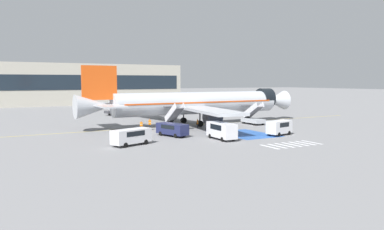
{
  "coord_description": "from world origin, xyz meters",
  "views": [
    {
      "loc": [
        -35.7,
        -59.97,
        8.11
      ],
      "look_at": [
        -3.36,
        -0.86,
        1.94
      ],
      "focal_mm": 35.0,
      "sensor_mm": 36.0,
      "label": 1
    }
  ],
  "objects_px": {
    "traffic_cone_0": "(223,130)",
    "terminal_building": "(63,84)",
    "service_van_3": "(279,127)",
    "ground_crew_2": "(141,125)",
    "service_van_2": "(131,136)",
    "service_van_1": "(172,129)",
    "ground_crew_0": "(198,123)",
    "airliner": "(196,103)",
    "fuel_tanker": "(124,107)",
    "ground_crew_1": "(209,123)",
    "boarding_stairs_forward": "(253,119)",
    "service_van_0": "(222,130)",
    "boarding_stairs_aft": "(174,123)",
    "ground_crew_3": "(150,123)",
    "traffic_cone_1": "(279,123)"
  },
  "relations": [
    {
      "from": "service_van_0",
      "to": "ground_crew_3",
      "type": "bearing_deg",
      "value": -68.66
    },
    {
      "from": "traffic_cone_0",
      "to": "ground_crew_3",
      "type": "bearing_deg",
      "value": 141.12
    },
    {
      "from": "ground_crew_2",
      "to": "service_van_0",
      "type": "bearing_deg",
      "value": 150.31
    },
    {
      "from": "fuel_tanker",
      "to": "ground_crew_0",
      "type": "bearing_deg",
      "value": -2.81
    },
    {
      "from": "service_van_1",
      "to": "ground_crew_0",
      "type": "xyz_separation_m",
      "value": [
        7.79,
        6.21,
        -0.23
      ]
    },
    {
      "from": "service_van_0",
      "to": "terminal_building",
      "type": "distance_m",
      "value": 88.49
    },
    {
      "from": "ground_crew_2",
      "to": "traffic_cone_0",
      "type": "xyz_separation_m",
      "value": [
        11.18,
        -6.83,
        -0.65
      ]
    },
    {
      "from": "airliner",
      "to": "ground_crew_1",
      "type": "relative_size",
      "value": 24.96
    },
    {
      "from": "boarding_stairs_aft",
      "to": "service_van_0",
      "type": "height_order",
      "value": "boarding_stairs_aft"
    },
    {
      "from": "service_van_0",
      "to": "ground_crew_1",
      "type": "xyz_separation_m",
      "value": [
        4.58,
        10.8,
        -0.39
      ]
    },
    {
      "from": "traffic_cone_0",
      "to": "traffic_cone_1",
      "type": "xyz_separation_m",
      "value": [
        14.98,
        3.69,
        -0.06
      ]
    },
    {
      "from": "fuel_tanker",
      "to": "ground_crew_1",
      "type": "xyz_separation_m",
      "value": [
        4.04,
        -32.82,
        -0.72
      ]
    },
    {
      "from": "ground_crew_3",
      "to": "traffic_cone_0",
      "type": "height_order",
      "value": "ground_crew_3"
    },
    {
      "from": "traffic_cone_0",
      "to": "terminal_building",
      "type": "xyz_separation_m",
      "value": [
        -10.3,
        81.68,
        6.6
      ]
    },
    {
      "from": "ground_crew_2",
      "to": "terminal_building",
      "type": "height_order",
      "value": "terminal_building"
    },
    {
      "from": "airliner",
      "to": "terminal_building",
      "type": "bearing_deg",
      "value": -170.99
    },
    {
      "from": "service_van_1",
      "to": "boarding_stairs_aft",
      "type": "bearing_deg",
      "value": 45.0
    },
    {
      "from": "service_van_3",
      "to": "terminal_building",
      "type": "xyz_separation_m",
      "value": [
        -15.62,
        88.87,
        5.63
      ]
    },
    {
      "from": "service_van_3",
      "to": "terminal_building",
      "type": "distance_m",
      "value": 90.41
    },
    {
      "from": "boarding_stairs_aft",
      "to": "ground_crew_0",
      "type": "distance_m",
      "value": 4.3
    },
    {
      "from": "airliner",
      "to": "fuel_tanker",
      "type": "distance_m",
      "value": 27.11
    },
    {
      "from": "traffic_cone_0",
      "to": "service_van_0",
      "type": "bearing_deg",
      "value": -124.71
    },
    {
      "from": "ground_crew_2",
      "to": "traffic_cone_1",
      "type": "bearing_deg",
      "value": -153.36
    },
    {
      "from": "traffic_cone_0",
      "to": "terminal_building",
      "type": "relative_size",
      "value": 0.01
    },
    {
      "from": "fuel_tanker",
      "to": "service_van_0",
      "type": "xyz_separation_m",
      "value": [
        -0.54,
        -43.63,
        -0.34
      ]
    },
    {
      "from": "airliner",
      "to": "traffic_cone_1",
      "type": "height_order",
      "value": "airliner"
    },
    {
      "from": "ground_crew_1",
      "to": "ground_crew_3",
      "type": "relative_size",
      "value": 0.92
    },
    {
      "from": "service_van_0",
      "to": "terminal_building",
      "type": "relative_size",
      "value": 0.07
    },
    {
      "from": "traffic_cone_1",
      "to": "service_van_1",
      "type": "bearing_deg",
      "value": -170.29
    },
    {
      "from": "ground_crew_0",
      "to": "service_van_3",
      "type": "bearing_deg",
      "value": 62.72
    },
    {
      "from": "terminal_building",
      "to": "ground_crew_3",
      "type": "bearing_deg",
      "value": -89.31
    },
    {
      "from": "boarding_stairs_forward",
      "to": "service_van_0",
      "type": "bearing_deg",
      "value": -140.62
    },
    {
      "from": "traffic_cone_0",
      "to": "ground_crew_2",
      "type": "bearing_deg",
      "value": 148.59
    },
    {
      "from": "ground_crew_3",
      "to": "traffic_cone_0",
      "type": "distance_m",
      "value": 12.12
    },
    {
      "from": "service_van_0",
      "to": "terminal_building",
      "type": "height_order",
      "value": "terminal_building"
    },
    {
      "from": "fuel_tanker",
      "to": "boarding_stairs_aft",
      "type": "bearing_deg",
      "value": -10.65
    },
    {
      "from": "ground_crew_0",
      "to": "ground_crew_3",
      "type": "distance_m",
      "value": 8.25
    },
    {
      "from": "service_van_2",
      "to": "terminal_building",
      "type": "xyz_separation_m",
      "value": [
        6.74,
        86.62,
        5.69
      ]
    },
    {
      "from": "service_van_3",
      "to": "traffic_cone_0",
      "type": "xyz_separation_m",
      "value": [
        -5.32,
        7.19,
        -0.97
      ]
    },
    {
      "from": "traffic_cone_0",
      "to": "service_van_2",
      "type": "bearing_deg",
      "value": -163.82
    },
    {
      "from": "service_van_1",
      "to": "traffic_cone_0",
      "type": "distance_m",
      "value": 9.2
    },
    {
      "from": "boarding_stairs_aft",
      "to": "service_van_2",
      "type": "relative_size",
      "value": 0.95
    },
    {
      "from": "airliner",
      "to": "ground_crew_0",
      "type": "xyz_separation_m",
      "value": [
        -2.45,
        -4.86,
        -3.08
      ]
    },
    {
      "from": "airliner",
      "to": "boarding_stairs_forward",
      "type": "bearing_deg",
      "value": 64.56
    },
    {
      "from": "boarding_stairs_forward",
      "to": "ground_crew_1",
      "type": "xyz_separation_m",
      "value": [
        -10.61,
        -1.71,
        -0.02
      ]
    },
    {
      "from": "service_van_3",
      "to": "ground_crew_2",
      "type": "height_order",
      "value": "service_van_3"
    },
    {
      "from": "airliner",
      "to": "service_van_1",
      "type": "height_order",
      "value": "airliner"
    },
    {
      "from": "fuel_tanker",
      "to": "traffic_cone_1",
      "type": "relative_size",
      "value": 18.56
    },
    {
      "from": "boarding_stairs_forward",
      "to": "ground_crew_0",
      "type": "distance_m",
      "value": 12.1
    },
    {
      "from": "boarding_stairs_forward",
      "to": "ground_crew_1",
      "type": "relative_size",
      "value": 3.01
    }
  ]
}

